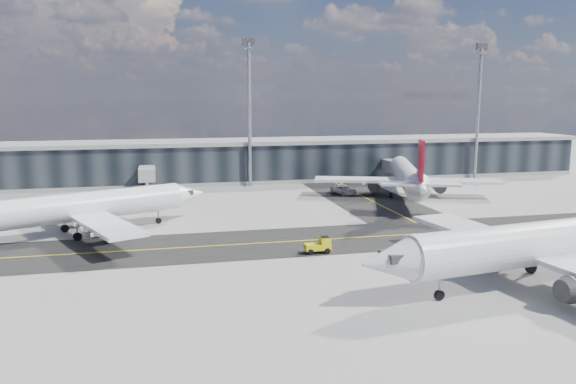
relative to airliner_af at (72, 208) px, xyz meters
name	(u,v)px	position (x,y,z in m)	size (l,w,h in m)	color
ground	(314,249)	(28.72, -13.05, -3.67)	(300.00, 300.00, 0.00)	gray
taxiway_lanes	(320,227)	(32.63, -2.31, -3.66)	(180.00, 63.00, 0.03)	black
terminal_concourse	(245,162)	(28.76, 41.89, 0.43)	(152.00, 19.80, 8.80)	black
floodlight_masts	(249,108)	(28.72, 34.95, 11.94)	(102.50, 0.70, 28.90)	gray
airliner_af	(72,208)	(0.00, 0.00, 0.00)	(35.75, 30.87, 11.10)	white
airliner_redtail	(408,177)	(53.94, 15.81, 0.15)	(32.87, 38.09, 11.56)	white
airliner_near	(555,242)	(48.14, -29.96, 0.42)	(41.78, 35.76, 12.38)	silver
baggage_tug	(320,245)	(29.00, -14.81, -2.73)	(2.99, 1.55, 1.87)	#D5C30B
service_van	(344,190)	(44.23, 22.17, -2.85)	(2.70, 5.86, 1.63)	white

